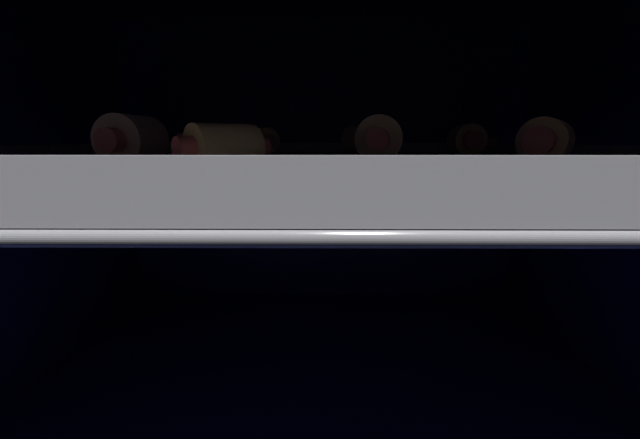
{
  "coord_description": "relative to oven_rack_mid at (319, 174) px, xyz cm",
  "views": [
    {
      "loc": [
        0.32,
        -32.82,
        24.65
      ],
      "look_at": [
        0.0,
        10.18,
        15.6
      ],
      "focal_mm": 21.43,
      "sensor_mm": 36.0,
      "label": 1
    }
  ],
  "objects": [
    {
      "name": "ground_plane",
      "position": [
        0.0,
        0.0,
        -22.29
      ],
      "size": [
        61.37,
        52.58,
        1.2
      ],
      "primitive_type": "cube",
      "color": "#0C1138"
    },
    {
      "name": "oven_wall_back",
      "position": [
        0.0,
        25.69,
        -1.03
      ],
      "size": [
        61.37,
        1.2,
        41.33
      ],
      "primitive_type": "cube",
      "color": "#0C1138",
      "rests_on": "ground_plane"
    },
    {
      "name": "oven_rack_mid",
      "position": [
        0.0,
        0.0,
        0.0
      ],
      "size": [
        56.13,
        49.17,
        0.65
      ],
      "color": "slate"
    },
    {
      "name": "baking_tray_mid",
      "position": [
        0.0,
        0.0,
        0.9
      ],
      "size": [
        48.82,
        43.39,
        2.16
      ],
      "color": "gray",
      "rests_on": "oven_rack_mid"
    },
    {
      "name": "pig_in_blanket_mid_0",
      "position": [
        -12.27,
        -7.83,
        2.91
      ],
      "size": [
        3.52,
        5.53,
        3.18
      ],
      "rotation": [
        0.0,
        0.0,
        6.18
      ],
      "color": "tan",
      "rests_on": "baking_tray_mid"
    },
    {
      "name": "pig_in_blanket_mid_1",
      "position": [
        15.48,
        -5.68,
        2.87
      ],
      "size": [
        5.31,
        6.08,
        3.09
      ],
      "rotation": [
        0.0,
        0.0,
        2.48
      ],
      "color": "tan",
      "rests_on": "baking_tray_mid"
    },
    {
      "name": "pig_in_blanket_mid_2",
      "position": [
        -10.78,
        18.08,
        2.61
      ],
      "size": [
        3.75,
        6.34,
        2.57
      ],
      "rotation": [
        0.0,
        0.0,
        2.8
      ],
      "color": "tan",
      "rests_on": "baking_tray_mid"
    },
    {
      "name": "pig_in_blanket_mid_3",
      "position": [
        -4.93,
        -13.46,
        2.52
      ],
      "size": [
        4.35,
        4.23,
        2.4
      ],
      "rotation": [
        0.0,
        0.0,
        2.33
      ],
      "color": "tan",
      "rests_on": "baking_tray_mid"
    },
    {
      "name": "pig_in_blanket_mid_4",
      "position": [
        4.17,
        -4.31,
        2.97
      ],
      "size": [
        3.97,
        6.25,
        3.3
      ],
      "rotation": [
        0.0,
        0.0,
        6.08
      ],
      "color": "tan",
      "rests_on": "baking_tray_mid"
    },
    {
      "name": "pig_in_blanket_mid_5",
      "position": [
        4.58,
        4.38,
        2.66
      ],
      "size": [
        2.88,
        5.6,
        2.67
      ],
      "rotation": [
        0.0,
        0.0,
        0.06
      ],
      "color": "tan",
      "rests_on": "baking_tray_mid"
    },
    {
      "name": "pig_in_blanket_mid_7",
      "position": [
        -6.7,
        11.28,
        2.78
      ],
      "size": [
        3.93,
        4.72,
        2.91
      ],
      "rotation": [
        0.0,
        0.0,
        0.39
      ],
      "color": "tan",
      "rests_on": "baking_tray_mid"
    },
    {
      "name": "pig_in_blanket_mid_8",
      "position": [
        -6.94,
        -6.61,
        2.61
      ],
      "size": [
        5.56,
        3.0,
        2.58
      ],
      "rotation": [
        0.0,
        0.0,
        4.82
      ],
      "color": "tan",
      "rests_on": "baking_tray_mid"
    },
    {
      "name": "pig_in_blanket_mid_9",
      "position": [
        18.85,
        16.05,
        2.6
      ],
      "size": [
        5.17,
        4.18,
        2.56
      ],
      "rotation": [
        0.0,
        0.0,
        4.09
      ],
      "color": "tan",
      "rests_on": "baking_tray_mid"
    },
    {
      "name": "pig_in_blanket_mid_10",
      "position": [
        15.23,
        8.67,
        2.92
      ],
      "size": [
        3.48,
        6.02,
        3.2
      ],
      "rotation": [
        0.0,
        0.0,
        6.2
      ],
      "color": "tan",
      "rests_on": "baking_tray_mid"
    },
    {
      "name": "pig_in_blanket_mid_11",
      "position": [
        4.57,
        13.31,
        2.95
      ],
      "size": [
        4.64,
        4.68,
        3.26
      ],
      "rotation": [
        0.0,
        0.0,
        3.9
      ],
      "color": "tan",
      "rests_on": "baking_tray_mid"
    }
  ]
}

